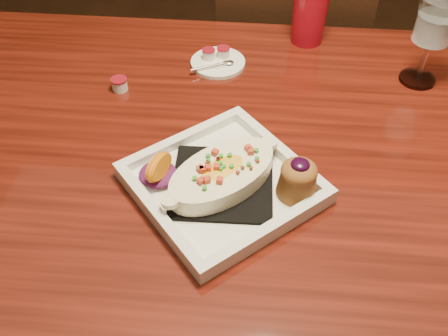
# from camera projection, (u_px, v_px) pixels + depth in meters

# --- Properties ---
(table) EXTENTS (1.50, 0.90, 0.75)m
(table) POSITION_uv_depth(u_px,v_px,m) (291.00, 185.00, 0.98)
(table) COLOR maroon
(table) RESTS_ON floor
(chair_far) EXTENTS (0.42, 0.42, 0.93)m
(chair_far) POSITION_uv_depth(u_px,v_px,m) (286.00, 67.00, 1.53)
(chair_far) COLOR black
(chair_far) RESTS_ON floor
(plate) EXTENTS (0.38, 0.38, 0.08)m
(plate) POSITION_uv_depth(u_px,v_px,m) (230.00, 179.00, 0.83)
(plate) COLOR white
(plate) RESTS_ON table
(goblet) EXTENTS (0.09, 0.09, 0.19)m
(goblet) POSITION_uv_depth(u_px,v_px,m) (435.00, 25.00, 0.97)
(goblet) COLOR silver
(goblet) RESTS_ON table
(saucer) EXTENTS (0.12, 0.12, 0.08)m
(saucer) POSITION_uv_depth(u_px,v_px,m) (217.00, 61.00, 1.10)
(saucer) COLOR white
(saucer) RESTS_ON table
(creamer_loose) EXTENTS (0.03, 0.03, 0.03)m
(creamer_loose) POSITION_uv_depth(u_px,v_px,m) (119.00, 84.00, 1.03)
(creamer_loose) COLOR silver
(creamer_loose) RESTS_ON table
(red_tumbler) EXTENTS (0.08, 0.08, 0.14)m
(red_tumbler) POSITION_uv_depth(u_px,v_px,m) (309.00, 14.00, 1.13)
(red_tumbler) COLOR red
(red_tumbler) RESTS_ON table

